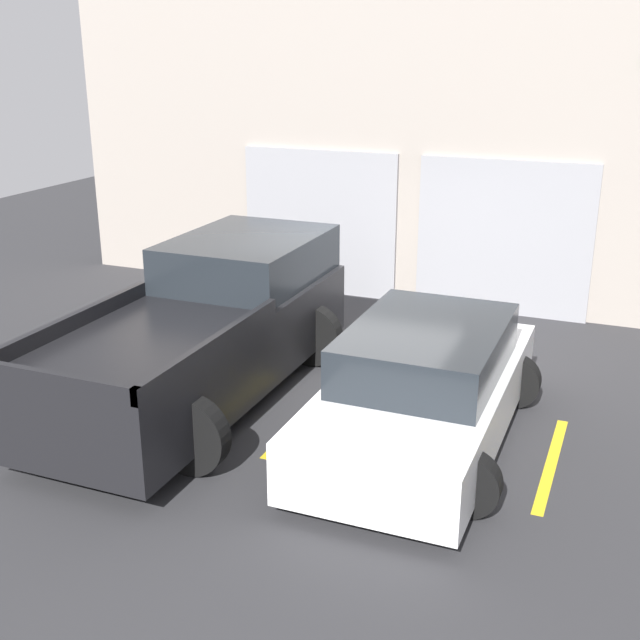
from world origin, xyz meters
name	(u,v)px	position (x,y,z in m)	size (l,w,h in m)	color
ground_plane	(359,361)	(0.00, 0.00, 0.00)	(28.00, 28.00, 0.00)	#2D2D30
shophouse_building	(427,142)	(0.00, 3.29, 2.74)	(13.34, 0.68, 5.55)	#9E9389
pickup_truck	(207,329)	(-1.46, -1.70, 0.86)	(2.60, 5.27, 1.81)	black
sedan_white	(424,388)	(1.46, -1.95, 0.63)	(2.27, 4.28, 1.35)	white
parking_stripe_far_left	(105,381)	(-2.92, -1.98, 0.00)	(0.12, 2.20, 0.01)	gold
parking_stripe_left	(304,418)	(0.00, -1.98, 0.00)	(0.12, 2.20, 0.01)	gold
parking_stripe_centre	(551,463)	(2.92, -1.98, 0.00)	(0.12, 2.20, 0.01)	gold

